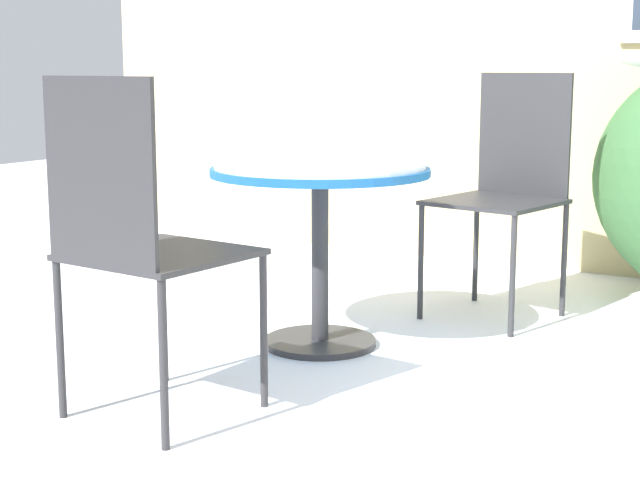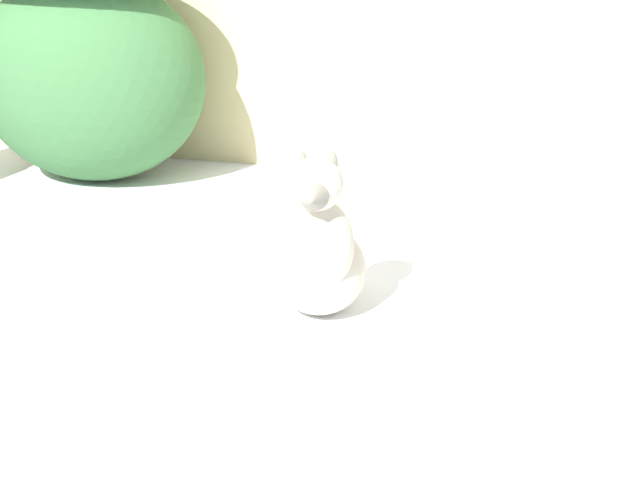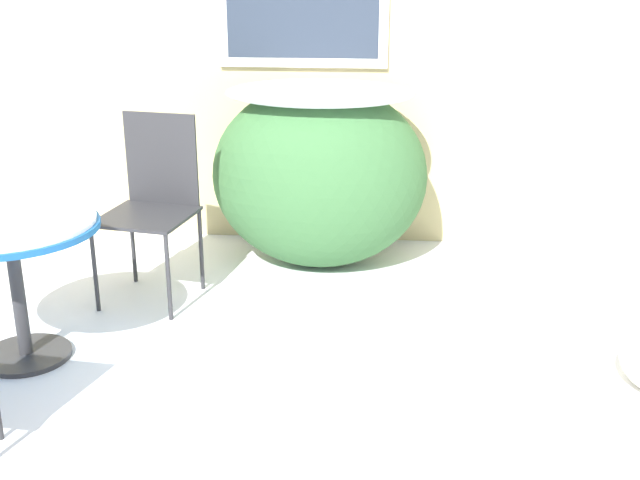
% 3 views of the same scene
% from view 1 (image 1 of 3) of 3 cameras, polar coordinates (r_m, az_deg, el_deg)
% --- Properties ---
extents(patio_table, '(0.82, 0.82, 0.70)m').
position_cam_1_polar(patio_table, '(3.66, 0.00, 2.64)').
color(patio_table, '#2D2D30').
rests_on(patio_table, ground_plane).
extents(patio_chair_near_table, '(0.55, 0.55, 1.03)m').
position_cam_1_polar(patio_chair_near_table, '(4.22, 10.79, 3.31)').
color(patio_chair_near_table, '#2D2D30').
rests_on(patio_chair_near_table, ground_plane).
extents(patio_chair_far_side, '(0.52, 0.52, 1.03)m').
position_cam_1_polar(patio_chair_far_side, '(2.91, -10.55, 0.34)').
color(patio_chair_far_side, '#2D2D30').
rests_on(patio_chair_far_side, ground_plane).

